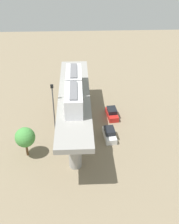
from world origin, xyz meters
name	(u,v)px	position (x,y,z in m)	size (l,w,h in m)	color
ground_plane	(75,130)	(0.00, 0.00, 0.00)	(120.00, 120.00, 0.00)	#84755B
viaduct	(74,103)	(0.00, 0.00, 5.52)	(5.20, 28.00, 7.29)	#999691
train	(74,89)	(0.00, -1.00, 8.82)	(2.64, 13.55, 3.24)	white
parked_car_white	(109,134)	(5.85, -2.49, 0.74)	(2.20, 4.36, 1.76)	white
parked_car_red	(112,113)	(7.00, 3.95, 0.74)	(2.20, 4.36, 1.76)	red
tree_near_viaduct	(25,137)	(-7.58, -6.34, 3.49)	(3.11, 3.11, 5.07)	brown
signal_post	(54,109)	(-3.40, -1.43, 5.47)	(0.44, 0.28, 9.89)	#4C4C51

